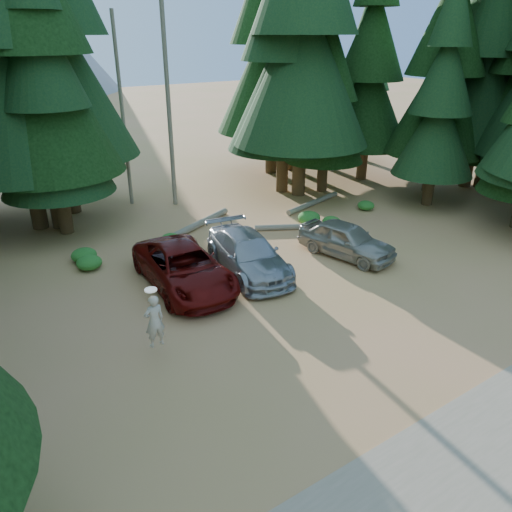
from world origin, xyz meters
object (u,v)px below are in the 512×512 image
(silver_minivan_right, at_px, (346,240))
(log_mid, at_px, (289,227))
(frisbee_player, at_px, (154,321))
(log_left, at_px, (199,224))
(red_pickup, at_px, (184,268))
(log_right, at_px, (313,203))
(silver_minivan_center, at_px, (248,254))

(silver_minivan_right, relative_size, log_mid, 1.30)
(frisbee_player, relative_size, log_left, 0.41)
(red_pickup, distance_m, log_right, 11.50)
(silver_minivan_center, height_order, log_right, silver_minivan_center)
(log_left, relative_size, log_right, 1.00)
(red_pickup, bearing_deg, log_mid, 24.72)
(red_pickup, relative_size, frisbee_player, 3.01)
(silver_minivan_center, bearing_deg, frisbee_player, -139.23)
(silver_minivan_center, bearing_deg, red_pickup, -176.02)
(silver_minivan_right, bearing_deg, frisbee_player, -179.59)
(log_right, bearing_deg, frisbee_player, -162.74)
(silver_minivan_right, xyz_separation_m, frisbee_player, (-9.83, -2.23, 0.45))
(red_pickup, relative_size, log_mid, 1.67)
(log_mid, height_order, log_right, log_right)
(silver_minivan_center, bearing_deg, log_left, 91.88)
(red_pickup, bearing_deg, log_right, 29.39)
(silver_minivan_center, height_order, log_mid, silver_minivan_center)
(silver_minivan_center, distance_m, log_mid, 5.13)
(red_pickup, xyz_separation_m, log_left, (3.49, 5.38, -0.62))
(log_left, height_order, log_mid, log_left)
(log_left, bearing_deg, silver_minivan_right, -86.62)
(silver_minivan_right, bearing_deg, log_right, 49.18)
(frisbee_player, distance_m, log_mid, 11.49)
(silver_minivan_center, relative_size, log_right, 1.15)
(red_pickup, relative_size, log_right, 1.23)
(red_pickup, xyz_separation_m, silver_minivan_center, (2.72, -0.27, -0.01))
(red_pickup, bearing_deg, silver_minivan_right, -5.88)
(frisbee_player, relative_size, log_mid, 0.56)
(silver_minivan_center, relative_size, silver_minivan_right, 1.21)
(red_pickup, height_order, silver_minivan_right, red_pickup)
(silver_minivan_center, xyz_separation_m, silver_minivan_right, (4.39, -1.05, -0.03))
(silver_minivan_right, distance_m, frisbee_player, 10.09)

